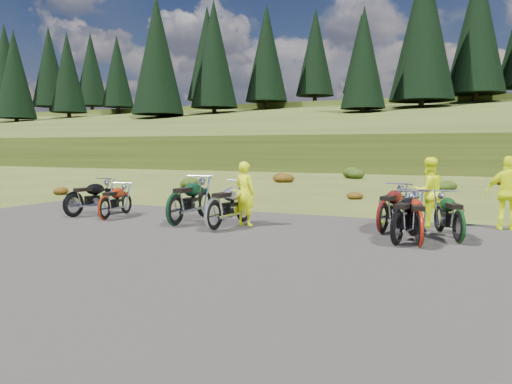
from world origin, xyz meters
The scene contains 39 objects.
ground centered at (0.00, 0.00, 0.00)m, with size 300.00×300.00×0.00m, color #3C4617.
gravel_pad centered at (0.00, -2.00, 0.00)m, with size 20.00×12.00×0.04m, color black.
hill_slope centered at (0.00, 50.00, 0.00)m, with size 300.00×46.00×3.00m, color #2E3D14, non-canonical shape.
hill_plateau centered at (0.00, 110.00, 0.00)m, with size 300.00×90.00×9.17m, color #2E3D14.
conifer_5 centered at (-105.00, 78.00, 18.16)m, with size 6.16×6.16×16.00m.
conifer_8 centered at (-87.00, 65.00, 18.57)m, with size 7.92×7.92×20.00m.
conifer_9 centered at (-81.00, 71.00, 19.26)m, with size 7.48×7.48×19.00m.
conifer_10 centered at (-75.00, 77.00, 19.16)m, with size 7.04×7.04×18.00m.
conifer_11 centered at (-69.00, 52.00, 14.47)m, with size 6.60×6.60×17.00m.
conifer_12 centered at (-63.00, 58.00, 15.17)m, with size 6.16×6.16×16.00m.
conifer_13 centered at (-57.00, 64.00, 15.86)m, with size 5.72×5.72×15.00m.
conifer_14 centered at (-51.00, 70.00, 16.55)m, with size 5.28×5.28×14.00m.
conifer_15 centered at (-45.00, 76.00, 20.16)m, with size 7.92×7.92×20.00m.
conifer_16 centered at (-39.00, 51.00, 15.28)m, with size 7.48×7.48×19.00m.
conifer_17 centered at (-33.00, 57.00, 15.97)m, with size 7.04×7.04×18.00m.
conifer_18 centered at (-27.00, 63.00, 16.66)m, with size 6.60×6.60×17.00m.
conifer_19 centered at (-21.00, 69.00, 17.36)m, with size 6.16×6.16×16.00m.
conifer_20 centered at (-15.00, 75.00, 17.65)m, with size 5.72×5.72×15.00m.
conifer_21 centered at (-9.00, 50.00, 12.56)m, with size 5.28×5.28×14.00m.
conifer_22 centered at (-3.00, 56.00, 16.77)m, with size 7.92×7.92×20.00m.
conifer_23 centered at (3.00, 62.00, 17.47)m, with size 7.48×7.48×19.00m.
shrub_0 centered at (-12.00, 6.00, 0.23)m, with size 0.77×0.77×0.45m, color #612A0C.
shrub_1 centered at (-9.10, 11.30, 0.31)m, with size 1.03×1.03×0.61m, color black.
shrub_2 centered at (-6.20, 16.60, 0.38)m, with size 1.30×1.30×0.77m, color #612A0C.
shrub_3 centered at (-3.30, 21.90, 0.46)m, with size 1.56×1.56×0.92m, color black.
shrub_4 centered at (-0.40, 9.20, 0.23)m, with size 0.77×0.77×0.45m, color #612A0C.
shrub_5 centered at (2.50, 14.50, 0.31)m, with size 1.03×1.03×0.61m, color black.
shrub_6 centered at (5.40, 19.80, 0.38)m, with size 1.30×1.30×0.77m, color #612A0C.
motorcycle_0 centered at (-6.30, 0.77, 0.00)m, with size 2.04×0.68×1.07m, color black, non-canonical shape.
motorcycle_1 centered at (-5.13, 0.69, 0.00)m, with size 1.86×0.62×0.97m, color maroon, non-canonical shape.
motorcycle_2 centered at (-2.81, 0.61, 0.00)m, with size 2.34×0.78×1.23m, color black, non-canonical shape.
motorcycle_3 centered at (-1.56, 0.32, 0.00)m, with size 2.22×0.74×1.16m, color #B8B7BC, non-canonical shape.
motorcycle_4 centered at (2.09, 1.65, 0.00)m, with size 2.12×0.71×1.11m, color #520D0D, non-canonical shape.
motorcycle_5 centered at (2.60, 0.33, 0.00)m, with size 2.06×0.69×1.08m, color black, non-canonical shape.
motorcycle_6 centered at (3.04, 0.33, 0.00)m, with size 2.01×0.67×1.05m, color maroon, non-canonical shape.
motorcycle_7 centered at (3.72, 1.09, 0.00)m, with size 1.96×0.65×1.03m, color #0E3412, non-canonical shape.
person_middle centered at (-1.28, 1.42, 0.80)m, with size 0.59×0.38×1.61m, color #D1E50C.
person_right_a centered at (2.92, 3.11, 0.86)m, with size 0.84×0.65×1.72m, color #D1E50C.
person_right_b centered at (4.70, 3.39, 0.88)m, with size 1.03×0.43×1.76m, color #D1E50C.
Camera 1 is at (4.09, -9.77, 1.98)m, focal length 35.00 mm.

